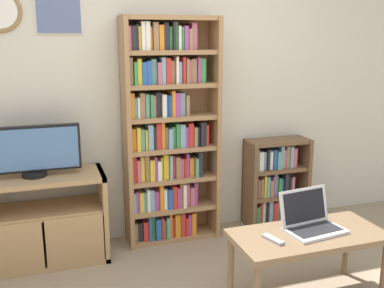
# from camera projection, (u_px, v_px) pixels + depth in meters

# --- Properties ---
(wall_back) EXTENTS (6.19, 0.09, 2.60)m
(wall_back) POSITION_uv_depth(u_px,v_px,m) (155.00, 87.00, 3.78)
(wall_back) COLOR beige
(wall_back) RESTS_ON ground_plane
(tv_stand) EXTENTS (0.95, 0.43, 0.70)m
(tv_stand) POSITION_uv_depth(u_px,v_px,m) (43.00, 220.00, 3.44)
(tv_stand) COLOR tan
(tv_stand) RESTS_ON ground_plane
(television) EXTENTS (0.69, 0.18, 0.39)m
(television) POSITION_uv_depth(u_px,v_px,m) (33.00, 151.00, 3.32)
(television) COLOR black
(television) RESTS_ON tv_stand
(bookshelf_tall) EXTENTS (0.79, 0.27, 1.88)m
(bookshelf_tall) POSITION_uv_depth(u_px,v_px,m) (167.00, 134.00, 3.73)
(bookshelf_tall) COLOR #9E754C
(bookshelf_tall) RESTS_ON ground_plane
(bookshelf_short) EXTENTS (0.59, 0.25, 0.81)m
(bookshelf_short) POSITION_uv_depth(u_px,v_px,m) (273.00, 182.00, 4.17)
(bookshelf_short) COLOR brown
(bookshelf_short) RESTS_ON ground_plane
(coffee_table) EXTENTS (1.00, 0.48, 0.48)m
(coffee_table) POSITION_uv_depth(u_px,v_px,m) (308.00, 241.00, 2.93)
(coffee_table) COLOR brown
(coffee_table) RESTS_ON ground_plane
(laptop) EXTENTS (0.41, 0.32, 0.25)m
(laptop) POSITION_uv_depth(u_px,v_px,m) (310.00, 220.00, 2.96)
(laptop) COLOR silver
(laptop) RESTS_ON coffee_table
(remote_near_laptop) EXTENTS (0.09, 0.17, 0.02)m
(remote_near_laptop) POSITION_uv_depth(u_px,v_px,m) (273.00, 240.00, 2.80)
(remote_near_laptop) COLOR #99999E
(remote_near_laptop) RESTS_ON coffee_table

